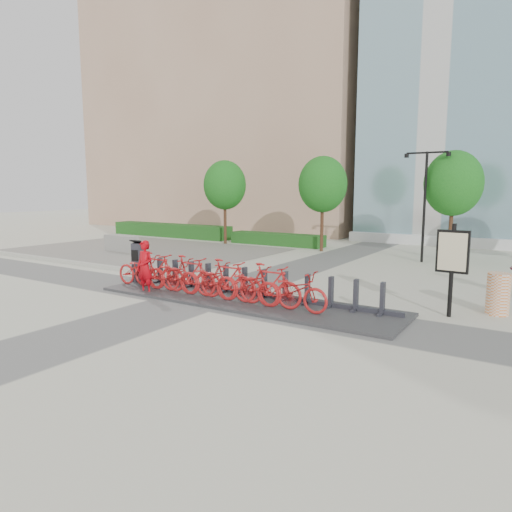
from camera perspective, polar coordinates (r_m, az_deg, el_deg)
The scene contains 26 objects.
ground at distance 14.18m, azimuth -6.72°, elevation -5.22°, with size 120.00×120.00×0.00m, color beige.
tan_building at distance 45.76m, azimuth -1.47°, elevation 23.04°, with size 26.00×16.00×30.00m, color tan.
gravel_patch at distance 25.98m, azimuth -14.01°, elevation 0.72°, with size 14.00×14.00×0.00m, color slate.
curb at distance 22.81m, azimuth -23.35°, elevation -0.55°, with size 14.00×0.25×0.15m, color #AAAA9B.
hedge_a at distance 33.31m, azimuth -10.65°, elevation 3.19°, with size 10.00×1.40×0.90m, color #205018.
hedge_b at distance 27.69m, azimuth 2.62°, elevation 2.12°, with size 6.00×1.20×0.70m, color #205018.
tree_0 at distance 28.18m, azimuth -3.92°, elevation 8.82°, with size 2.60×2.60×5.10m.
tree_1 at distance 24.87m, azimuth 8.34°, elevation 8.83°, with size 2.60×2.60×5.10m.
tree_2 at distance 22.95m, azimuth 23.44°, elevation 8.31°, with size 2.60×2.60×5.10m.
streetlamp at distance 22.16m, azimuth 20.38°, elevation 7.32°, with size 2.00×0.20×5.00m.
dock_pad at distance 13.64m, azimuth -1.67°, elevation -5.53°, with size 9.60×2.40×0.08m, color #383839.
dock_rail_posts at distance 13.90m, azimuth -0.37°, elevation -3.31°, with size 8.02×0.50×0.85m, color #2C2D35, non-canonical shape.
bike_0 at distance 15.77m, azimuth -14.20°, elevation -1.75°, with size 0.72×2.06×1.08m, color #B31B1B.
bike_1 at distance 15.25m, azimuth -12.35°, elevation -1.79°, with size 0.57×2.00×1.20m, color #B31B1B.
bike_2 at distance 14.77m, azimuth -10.37°, elevation -2.30°, with size 0.72×2.06×1.08m, color #B31B1B.
bike_3 at distance 14.28m, azimuth -8.26°, elevation -2.36°, with size 0.57×2.00×1.20m, color #B31B1B.
bike_4 at distance 13.84m, azimuth -5.99°, elevation -2.91°, with size 0.72×2.06×1.08m, color #B31B1B.
bike_5 at distance 13.40m, azimuth -3.59°, elevation -2.99°, with size 0.57×2.00×1.20m, color #B31B1B.
bike_6 at distance 13.00m, azimuth -1.02°, elevation -3.59°, with size 0.72×2.06×1.08m, color #B31B1B.
bike_7 at distance 12.61m, azimuth 1.71°, elevation -3.68°, with size 0.57×2.00×1.20m, color #B31B1B.
bike_8 at distance 12.28m, azimuth 4.60°, elevation -4.32°, with size 0.72×2.06×1.08m, color #B31B1B.
kiosk at distance 16.56m, azimuth -14.46°, elevation -0.68°, with size 0.52×0.45×1.50m.
worker_red at distance 14.93m, azimuth -13.72°, elevation -1.37°, with size 0.62×0.41×1.71m, color #BD0611.
construction_barrel at distance 13.72m, azimuth 28.01°, elevation -4.21°, with size 0.58×0.58×1.12m, color orange.
jersey_barrier at distance 25.79m, azimuth -16.48°, elevation 1.53°, with size 2.24×0.61×0.87m, color gray.
map_sign at distance 12.76m, azimuth 23.35°, elevation 0.04°, with size 0.80×0.17×2.44m.
Camera 1 is at (8.79, -10.64, 3.28)m, focal length 32.00 mm.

